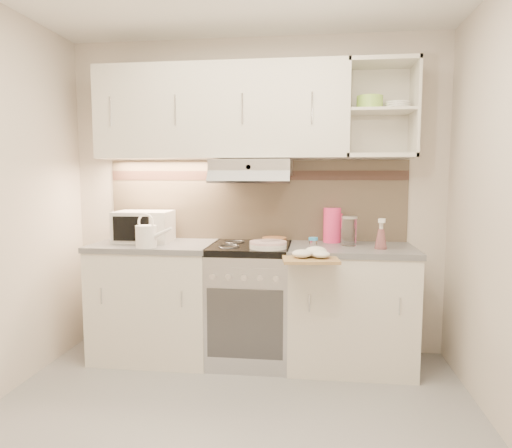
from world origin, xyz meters
name	(u,v)px	position (x,y,z in m)	size (l,w,h in m)	color
ground	(223,441)	(0.00, 0.00, 0.00)	(3.00, 3.00, 0.00)	gray
room_shell	(233,140)	(0.00, 0.37, 1.63)	(3.04, 2.84, 2.52)	beige
base_cabinet_left	(156,302)	(-0.75, 1.10, 0.43)	(0.90, 0.60, 0.86)	silver
worktop_left	(154,245)	(-0.75, 1.10, 0.88)	(0.92, 0.62, 0.04)	slate
base_cabinet_right	(350,309)	(0.75, 1.10, 0.43)	(0.90, 0.60, 0.86)	silver
worktop_right	(351,249)	(0.75, 1.10, 0.88)	(0.92, 0.62, 0.04)	slate
electric_range	(250,303)	(0.00, 1.10, 0.45)	(0.60, 0.60, 0.90)	#B7B7BC
microwave	(144,226)	(-0.85, 1.16, 1.02)	(0.44, 0.34, 0.24)	silver
watering_can	(147,235)	(-0.72, 0.88, 0.99)	(0.29, 0.15, 0.25)	white
plate_stack	(268,245)	(0.15, 0.95, 0.93)	(0.27, 0.27, 0.06)	white
bread_loaf	(274,240)	(0.17, 1.19, 0.92)	(0.19, 0.19, 0.05)	#9F7E43
pink_pitcher	(332,225)	(0.62, 1.30, 1.04)	(0.15, 0.14, 0.27)	#F83271
glass_jar	(349,231)	(0.74, 1.15, 1.01)	(0.12, 0.12, 0.22)	white
spice_jar	(313,244)	(0.47, 0.88, 0.95)	(0.06, 0.06, 0.09)	white
spray_bottle	(381,236)	(0.95, 1.02, 0.99)	(0.09, 0.09, 0.23)	#D67D83
cutting_board	(310,259)	(0.45, 0.73, 0.87)	(0.36, 0.33, 0.02)	#A47C4A
dish_towel	(310,251)	(0.45, 0.77, 0.92)	(0.28, 0.23, 0.07)	white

